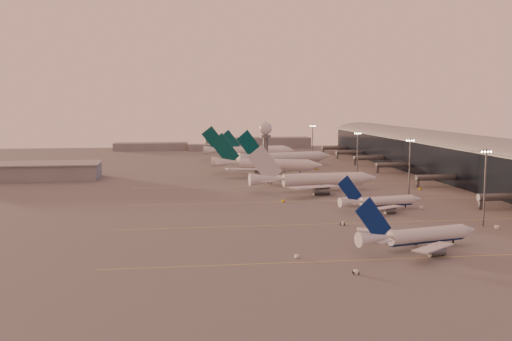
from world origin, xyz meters
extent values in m
plane|color=#4D4B4B|center=(0.00, 0.00, 0.00)|extent=(700.00, 700.00, 0.00)
cube|color=#E4CF50|center=(30.00, -35.00, 0.01)|extent=(180.00, 0.25, 0.02)
cube|color=#E4CF50|center=(30.00, 10.00, 0.01)|extent=(180.00, 0.25, 0.02)
cube|color=#E4CF50|center=(30.00, 55.00, 0.01)|extent=(180.00, 0.25, 0.02)
cube|color=#E4CF50|center=(30.00, 100.00, 0.01)|extent=(180.00, 0.25, 0.02)
cube|color=#E4CF50|center=(30.00, 150.00, 0.01)|extent=(180.00, 0.25, 0.02)
cube|color=black|center=(108.00, 110.00, 9.00)|extent=(36.00, 360.00, 18.00)
cylinder|color=slate|center=(108.00, 110.00, 18.00)|extent=(10.08, 360.00, 10.08)
cube|color=slate|center=(108.00, 110.00, 18.20)|extent=(40.00, 362.00, 0.80)
cylinder|color=#515357|center=(82.00, 28.00, 4.50)|extent=(22.00, 2.80, 2.80)
cube|color=#515357|center=(72.00, 28.00, 2.20)|extent=(1.20, 1.20, 4.40)
cylinder|color=#515357|center=(82.00, 86.00, 4.50)|extent=(22.00, 2.80, 2.80)
cube|color=#515357|center=(72.00, 86.00, 2.20)|extent=(1.20, 1.20, 4.40)
cylinder|color=#515357|center=(82.00, 142.00, 4.50)|extent=(22.00, 2.80, 2.80)
cube|color=#515357|center=(72.00, 142.00, 2.20)|extent=(1.20, 1.20, 4.40)
cylinder|color=#515357|center=(82.00, 184.00, 4.50)|extent=(22.00, 2.80, 2.80)
cube|color=#515357|center=(72.00, 184.00, 2.20)|extent=(1.20, 1.20, 4.40)
cylinder|color=#515357|center=(82.00, 226.00, 4.50)|extent=(22.00, 2.80, 2.80)
cube|color=#515357|center=(72.00, 226.00, 2.20)|extent=(1.20, 1.20, 4.40)
cylinder|color=#515357|center=(82.00, 266.00, 4.50)|extent=(22.00, 2.80, 2.80)
cube|color=#515357|center=(72.00, 266.00, 2.20)|extent=(1.20, 1.20, 4.40)
cube|color=slate|center=(-120.00, 140.00, 4.00)|extent=(80.00, 25.00, 8.00)
cube|color=slate|center=(-120.00, 140.00, 8.20)|extent=(82.00, 27.00, 0.60)
cylinder|color=#515357|center=(5.00, 120.00, 11.00)|extent=(2.60, 2.60, 22.00)
cylinder|color=#515357|center=(5.00, 120.00, 22.50)|extent=(5.20, 5.20, 1.20)
sphere|color=silver|center=(5.00, 120.00, 26.40)|extent=(6.40, 6.40, 6.40)
cylinder|color=#515357|center=(5.00, 120.00, 30.10)|extent=(0.16, 0.16, 2.00)
cylinder|color=#515357|center=(58.00, 0.00, 12.50)|extent=(0.56, 0.56, 25.00)
cube|color=#515357|center=(58.00, 0.00, 24.50)|extent=(3.60, 0.25, 0.25)
sphere|color=#FFEABF|center=(56.50, 0.00, 24.10)|extent=(0.56, 0.56, 0.56)
sphere|color=#FFEABF|center=(57.50, 0.00, 24.10)|extent=(0.56, 0.56, 0.56)
sphere|color=#FFEABF|center=(58.50, 0.00, 24.10)|extent=(0.56, 0.56, 0.56)
sphere|color=#FFEABF|center=(59.50, 0.00, 24.10)|extent=(0.56, 0.56, 0.56)
cylinder|color=#515357|center=(55.00, 55.00, 12.50)|extent=(0.56, 0.56, 25.00)
cube|color=#515357|center=(55.00, 55.00, 24.50)|extent=(3.60, 0.25, 0.25)
sphere|color=#FFEABF|center=(53.50, 55.00, 24.10)|extent=(0.56, 0.56, 0.56)
sphere|color=#FFEABF|center=(54.50, 55.00, 24.10)|extent=(0.56, 0.56, 0.56)
sphere|color=#FFEABF|center=(55.50, 55.00, 24.10)|extent=(0.56, 0.56, 0.56)
sphere|color=#FFEABF|center=(56.50, 55.00, 24.10)|extent=(0.56, 0.56, 0.56)
cylinder|color=#515357|center=(50.00, 110.00, 12.50)|extent=(0.56, 0.56, 25.00)
cube|color=#515357|center=(50.00, 110.00, 24.50)|extent=(3.60, 0.25, 0.25)
sphere|color=#FFEABF|center=(48.50, 110.00, 24.10)|extent=(0.56, 0.56, 0.56)
sphere|color=#FFEABF|center=(49.50, 110.00, 24.10)|extent=(0.56, 0.56, 0.56)
sphere|color=#FFEABF|center=(50.50, 110.00, 24.10)|extent=(0.56, 0.56, 0.56)
sphere|color=#FFEABF|center=(51.50, 110.00, 24.10)|extent=(0.56, 0.56, 0.56)
cylinder|color=#515357|center=(48.00, 200.00, 12.50)|extent=(0.56, 0.56, 25.00)
cube|color=#515357|center=(48.00, 200.00, 24.50)|extent=(3.60, 0.25, 0.25)
sphere|color=#FFEABF|center=(46.50, 200.00, 24.10)|extent=(0.56, 0.56, 0.56)
sphere|color=#FFEABF|center=(47.50, 200.00, 24.10)|extent=(0.56, 0.56, 0.56)
sphere|color=#FFEABF|center=(48.50, 200.00, 24.10)|extent=(0.56, 0.56, 0.56)
sphere|color=#FFEABF|center=(49.50, 200.00, 24.10)|extent=(0.56, 0.56, 0.56)
cube|color=slate|center=(-60.00, 320.00, 3.00)|extent=(60.00, 18.00, 6.00)
cube|color=slate|center=(30.00, 330.00, 4.50)|extent=(90.00, 20.00, 9.00)
cube|color=slate|center=(-10.00, 310.00, 2.50)|extent=(40.00, 15.00, 5.00)
cylinder|color=silver|center=(27.46, -25.85, 3.31)|extent=(24.06, 9.90, 4.05)
cylinder|color=navy|center=(27.46, -25.85, 2.39)|extent=(23.32, 8.68, 2.92)
cone|color=silver|center=(41.22, -22.28, 3.31)|extent=(5.48, 5.08, 4.05)
cone|color=silver|center=(11.11, -30.09, 3.81)|extent=(10.68, 6.43, 4.05)
cube|color=silver|center=(24.31, -36.97, 2.60)|extent=(15.39, 14.59, 1.27)
cylinder|color=slate|center=(26.53, -33.96, 0.75)|extent=(5.12, 3.71, 2.63)
cube|color=slate|center=(26.53, -33.96, 1.89)|extent=(0.38, 0.34, 1.62)
cube|color=silver|center=(19.30, -17.66, 2.60)|extent=(17.68, 7.89, 1.27)
cylinder|color=slate|center=(22.70, -19.21, 0.75)|extent=(5.12, 3.71, 2.63)
cube|color=slate|center=(22.70, -19.21, 1.89)|extent=(0.38, 0.34, 1.62)
cube|color=navy|center=(10.63, -30.21, 8.83)|extent=(10.86, 3.15, 12.08)
cube|color=silver|center=(12.30, -34.54, 3.91)|extent=(4.63, 4.31, 0.27)
cube|color=silver|center=(9.98, -25.62, 3.91)|extent=(4.86, 2.61, 0.27)
cylinder|color=black|center=(36.22, -23.57, 0.53)|extent=(0.53, 0.53, 1.07)
cylinder|color=black|center=(25.02, -24.06, 0.59)|extent=(1.27, 0.81, 1.17)
cylinder|color=black|center=(26.20, -28.60, 0.59)|extent=(1.27, 0.81, 1.17)
cylinder|color=silver|center=(36.99, 31.63, 2.92)|extent=(21.33, 7.52, 3.58)
cylinder|color=navy|center=(36.99, 31.63, 2.12)|extent=(20.72, 6.46, 2.58)
cone|color=silver|center=(49.31, 34.02, 2.92)|extent=(4.68, 4.29, 3.58)
cone|color=silver|center=(22.34, 28.79, 3.37)|extent=(9.34, 5.19, 3.58)
cube|color=silver|center=(33.60, 22.00, 2.29)|extent=(14.04, 12.31, 1.13)
cylinder|color=slate|center=(35.72, 24.53, 0.66)|extent=(4.44, 3.06, 2.33)
cube|color=slate|center=(35.72, 24.53, 1.67)|extent=(0.32, 0.29, 1.43)
cube|color=silver|center=(30.24, 39.30, 2.29)|extent=(15.58, 7.82, 1.13)
cylinder|color=slate|center=(33.15, 37.74, 0.66)|extent=(4.44, 3.06, 2.33)
cube|color=slate|center=(33.15, 37.74, 1.67)|extent=(0.32, 0.29, 1.43)
cube|color=navy|center=(21.90, 28.70, 7.80)|extent=(9.71, 2.20, 10.67)
cube|color=silver|center=(23.14, 24.80, 3.46)|extent=(4.17, 3.67, 0.24)
cube|color=silver|center=(21.59, 32.79, 3.46)|extent=(4.33, 2.53, 0.24)
cylinder|color=black|center=(44.83, 33.15, 0.47)|extent=(0.47, 0.47, 0.94)
cylinder|color=black|center=(34.93, 33.34, 0.52)|extent=(1.11, 0.66, 1.04)
cylinder|color=black|center=(35.72, 29.27, 0.52)|extent=(1.11, 0.66, 1.04)
cylinder|color=silver|center=(25.31, 81.71, 3.98)|extent=(37.02, 8.48, 5.73)
cylinder|color=silver|center=(25.31, 81.71, 2.69)|extent=(36.17, 6.82, 4.13)
cone|color=silver|center=(47.15, 83.36, 3.98)|extent=(7.51, 6.25, 5.73)
cone|color=silver|center=(-0.65, 79.75, 4.69)|extent=(15.78, 6.87, 5.73)
cube|color=silver|center=(17.54, 65.82, 2.97)|extent=(25.52, 19.24, 1.70)
cylinder|color=slate|center=(21.69, 69.75, 0.65)|extent=(7.36, 4.25, 3.73)
cube|color=slate|center=(21.69, 69.75, 1.97)|extent=(0.29, 0.25, 2.29)
cube|color=silver|center=(15.24, 96.25, 2.97)|extent=(26.57, 16.17, 1.70)
cylinder|color=slate|center=(19.94, 92.99, 0.65)|extent=(7.36, 4.25, 3.73)
cube|color=slate|center=(19.94, 92.99, 1.97)|extent=(0.29, 0.25, 2.29)
cube|color=#B8BBC1|center=(-1.42, 79.69, 11.47)|extent=(15.87, 1.52, 17.02)
cube|color=silver|center=(-0.42, 72.64, 4.84)|extent=(7.48, 5.88, 0.23)
cube|color=silver|center=(-1.49, 86.81, 4.84)|extent=(7.58, 5.10, 0.23)
cylinder|color=black|center=(39.22, 82.76, 0.46)|extent=(0.46, 0.46, 0.92)
cylinder|color=black|center=(22.21, 83.51, 0.51)|extent=(1.05, 0.54, 1.02)
cylinder|color=black|center=(22.52, 79.46, 0.51)|extent=(1.05, 0.54, 1.02)
cylinder|color=silver|center=(13.23, 143.55, 4.32)|extent=(37.92, 17.37, 6.11)
cylinder|color=silver|center=(13.23, 143.55, 2.94)|extent=(36.68, 15.51, 4.40)
cone|color=silver|center=(34.75, 136.66, 4.32)|extent=(8.84, 8.05, 6.11)
cone|color=silver|center=(-12.36, 151.75, 5.08)|extent=(16.98, 10.66, 6.11)
cube|color=silver|center=(-0.51, 131.23, 3.25)|extent=(28.18, 11.15, 1.81)
cylinder|color=slate|center=(5.05, 133.40, 0.74)|extent=(8.19, 6.02, 3.97)
cube|color=slate|center=(5.05, 133.40, 2.18)|extent=(0.38, 0.35, 2.44)
cube|color=silver|center=(9.21, 161.56, 3.25)|extent=(23.74, 24.14, 1.81)
cylinder|color=slate|center=(12.47, 156.56, 0.74)|extent=(8.19, 6.02, 3.97)
cube|color=slate|center=(12.47, 156.56, 2.18)|extent=(0.38, 0.35, 2.44)
cube|color=#033A3C|center=(-13.11, 151.99, 12.37)|extent=(16.11, 5.48, 18.07)
cube|color=silver|center=(-14.85, 144.85, 5.23)|extent=(7.65, 3.77, 0.26)
cube|color=silver|center=(-10.38, 158.81, 5.23)|extent=(7.19, 7.05, 0.26)
cylinder|color=black|center=(26.94, 139.16, 0.53)|extent=(0.53, 0.53, 1.05)
cylinder|color=black|center=(11.03, 146.69, 0.58)|extent=(1.26, 0.85, 1.16)
cylinder|color=black|center=(9.62, 142.27, 0.58)|extent=(1.26, 0.85, 1.16)
cylinder|color=silver|center=(31.12, 182.96, 4.42)|extent=(38.98, 16.85, 6.25)
cylinder|color=silver|center=(31.12, 182.96, 3.01)|extent=(37.74, 14.95, 4.50)
cone|color=silver|center=(53.34, 189.44, 4.42)|extent=(8.96, 8.10, 6.25)
cone|color=silver|center=(4.70, 175.26, 5.20)|extent=(17.36, 10.55, 6.25)
cube|color=silver|center=(26.51, 164.63, 3.33)|extent=(24.72, 24.32, 1.85)
cylinder|color=slate|center=(29.99, 169.66, 0.75)|extent=(8.34, 6.00, 4.07)
cube|color=slate|center=(29.99, 169.66, 2.23)|extent=(0.39, 0.35, 2.50)
cube|color=silver|center=(17.39, 195.95, 3.33)|extent=(28.89, 12.12, 1.85)
cylinder|color=slate|center=(23.02, 193.57, 0.75)|extent=(8.34, 6.00, 4.07)
cube|color=slate|center=(23.02, 193.57, 2.23)|extent=(0.39, 0.35, 2.50)
cube|color=#033A3C|center=(3.92, 175.04, 12.67)|extent=(16.62, 5.18, 18.51)
cube|color=silver|center=(6.54, 167.98, 5.36)|extent=(7.45, 7.13, 0.27)
cube|color=silver|center=(2.34, 182.39, 5.36)|extent=(7.87, 4.05, 0.27)
cylinder|color=black|center=(45.27, 187.08, 0.54)|extent=(0.54, 0.54, 1.08)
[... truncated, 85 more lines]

